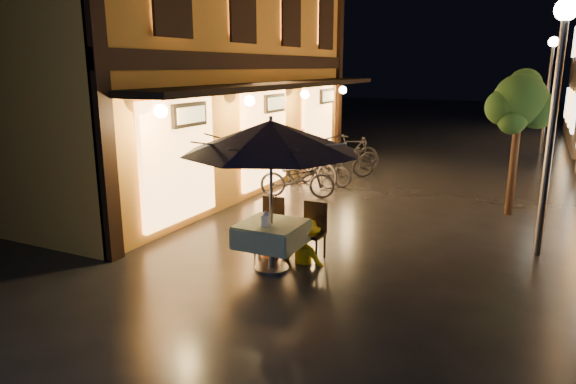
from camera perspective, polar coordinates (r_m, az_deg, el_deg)
The scene contains 18 objects.
ground at distance 8.56m, azimuth 5.10°, elevation -8.12°, with size 90.00×90.00×0.00m, color black.
west_building at distance 14.27m, azimuth -11.11°, elevation 15.64°, with size 5.90×11.40×7.40m.
street_tree at distance 11.99m, azimuth 24.42°, elevation 8.91°, with size 1.43×1.20×3.15m.
streetlamp_near at distance 9.45m, azimuth 27.75°, elevation 10.61°, with size 0.36×0.36×4.23m.
streetlamp_far at distance 21.45m, azimuth 27.08°, elevation 11.59°, with size 0.36×0.36×4.23m.
cafe_table at distance 8.19m, azimuth -1.84°, elevation -4.73°, with size 0.99×0.99×0.78m.
patio_umbrella at distance 7.83m, azimuth -1.93°, elevation 6.17°, with size 2.78×2.78×2.46m.
cafe_chair_left at distance 9.00m, azimuth -1.92°, elevation -3.34°, with size 0.42×0.42×0.97m.
cafe_chair_right at distance 8.67m, azimuth 2.78°, elevation -4.01°, with size 0.42×0.42×0.97m.
table_lantern at distance 7.94m, azimuth -2.46°, elevation -2.83°, with size 0.16×0.16×0.25m.
person_orange at distance 8.81m, azimuth -1.88°, elevation -2.78°, with size 0.66×0.51×1.35m, color #C65415.
person_yellow at distance 8.46m, azimuth 1.93°, elevation -3.13°, with size 0.94×0.54×1.45m, color #DCB308.
bicycle_0 at distance 12.72m, azimuth 1.03°, elevation 1.53°, with size 0.65×1.86×0.98m, color black.
bicycle_1 at distance 13.97m, azimuth 2.62°, elevation 2.88°, with size 0.51×1.82×1.09m, color black.
bicycle_2 at distance 14.13m, azimuth 3.95°, elevation 2.56°, with size 0.59×1.69×0.89m, color black.
bicycle_3 at distance 15.20m, azimuth 6.50°, elevation 3.39°, with size 0.44×1.56×0.94m, color black.
bicycle_4 at distance 16.17m, azimuth 6.89°, elevation 4.02°, with size 0.63×1.81×0.95m, color black.
bicycle_5 at distance 17.00m, azimuth 7.15°, elevation 4.57°, with size 0.47×1.65×0.99m, color black.
Camera 1 is at (2.78, -7.45, 3.18)m, focal length 32.00 mm.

